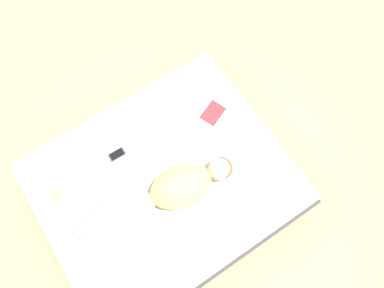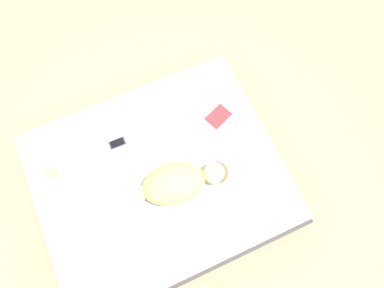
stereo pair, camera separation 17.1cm
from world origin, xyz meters
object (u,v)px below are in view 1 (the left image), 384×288
Objects in this scene: open_magazine at (202,107)px; coffee_mug at (55,194)px; cell_phone at (117,154)px; person at (161,195)px.

coffee_mug reaches higher than open_magazine.
coffee_mug is at bearing -85.62° from cell_phone.
person is at bearing 14.49° from cell_phone.
coffee_mug is (0.00, -1.40, 0.04)m from open_magazine.
person is at bearing -77.87° from open_magazine.
open_magazine is (-0.48, 0.71, -0.09)m from person.
person is at bearing 54.93° from coffee_mug.
open_magazine is 1.40m from coffee_mug.
person reaches higher than open_magazine.
cell_phone is (-0.51, -0.12, -0.08)m from person.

